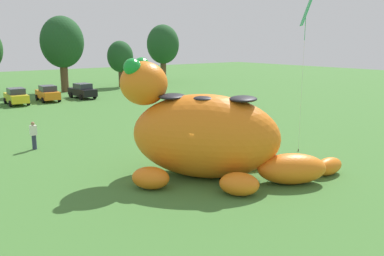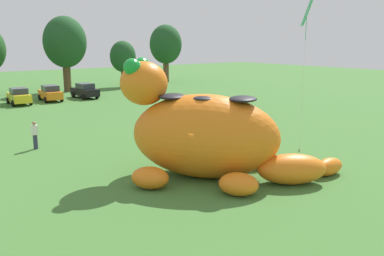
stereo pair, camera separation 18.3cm
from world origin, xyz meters
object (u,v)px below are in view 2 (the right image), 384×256
object	(u,v)px
tethered_flying_kite	(307,15)
car_black	(85,91)
car_orange	(50,93)
giant_inflatable_creature	(205,135)
car_yellow	(19,96)
spectator_mid_field	(35,135)

from	to	relation	value
tethered_flying_kite	car_black	bearing A→B (deg)	91.59
car_orange	giant_inflatable_creature	bearing A→B (deg)	-94.83
car_orange	tethered_flying_kite	world-z (taller)	tethered_flying_kite
giant_inflatable_creature	car_yellow	xyz separation A→B (m)	(-0.88, 29.67, -1.22)
giant_inflatable_creature	car_orange	distance (m)	30.34
spectator_mid_field	giant_inflatable_creature	bearing A→B (deg)	-63.97
car_black	spectator_mid_field	world-z (taller)	car_black
car_orange	tethered_flying_kite	size ratio (longest dim) A/B	0.48
giant_inflatable_creature	car_yellow	distance (m)	29.71
giant_inflatable_creature	car_orange	xyz separation A→B (m)	(2.55, 30.21, -1.22)
giant_inflatable_creature	car_yellow	world-z (taller)	giant_inflatable_creature
giant_inflatable_creature	spectator_mid_field	size ratio (longest dim) A/B	5.77
car_yellow	car_orange	distance (m)	3.48
car_orange	spectator_mid_field	world-z (taller)	car_orange
car_black	giant_inflatable_creature	bearing A→B (deg)	-102.19
car_yellow	tethered_flying_kite	size ratio (longest dim) A/B	0.48
car_orange	spectator_mid_field	distance (m)	21.35
car_black	spectator_mid_field	bearing A→B (deg)	-120.10
giant_inflatable_creature	tethered_flying_kite	distance (m)	9.34
car_black	car_orange	bearing A→B (deg)	178.00
car_black	spectator_mid_field	size ratio (longest dim) A/B	2.46
giant_inflatable_creature	car_black	world-z (taller)	giant_inflatable_creature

